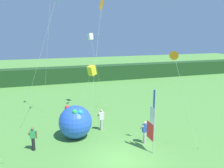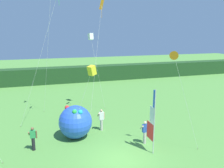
{
  "view_description": "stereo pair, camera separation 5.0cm",
  "coord_description": "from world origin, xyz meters",
  "px_view_note": "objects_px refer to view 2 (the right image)",
  "views": [
    {
      "loc": [
        -4.39,
        -12.22,
        7.77
      ],
      "look_at": [
        0.33,
        2.64,
        4.27
      ],
      "focal_mm": 37.16,
      "sensor_mm": 36.0,
      "label": 1
    },
    {
      "loc": [
        -4.35,
        -12.23,
        7.77
      ],
      "look_at": [
        0.33,
        2.64,
        4.27
      ],
      "focal_mm": 37.16,
      "sensor_mm": 36.0,
      "label": 2
    }
  ],
  "objects_px": {
    "banner_flag": "(152,122)",
    "kite_green_diamond_2": "(55,4)",
    "kite_orange_diamond_4": "(101,13)",
    "kite_orange_delta_5": "(174,56)",
    "person_far_left": "(33,138)",
    "inflatable_balloon": "(75,122)",
    "kite_yellow_box_6": "(92,71)",
    "person_near_banner": "(101,119)",
    "kite_white_box_1": "(91,37)",
    "person_mid_field": "(145,132)"
  },
  "relations": [
    {
      "from": "person_far_left",
      "to": "kite_green_diamond_2",
      "type": "distance_m",
      "value": 10.41
    },
    {
      "from": "banner_flag",
      "to": "kite_green_diamond_2",
      "type": "bearing_deg",
      "value": 126.69
    },
    {
      "from": "banner_flag",
      "to": "person_far_left",
      "type": "distance_m",
      "value": 7.97
    },
    {
      "from": "person_near_banner",
      "to": "person_far_left",
      "type": "bearing_deg",
      "value": -161.12
    },
    {
      "from": "inflatable_balloon",
      "to": "kite_yellow_box_6",
      "type": "height_order",
      "value": "kite_yellow_box_6"
    },
    {
      "from": "person_mid_field",
      "to": "kite_green_diamond_2",
      "type": "height_order",
      "value": "kite_green_diamond_2"
    },
    {
      "from": "person_near_banner",
      "to": "person_far_left",
      "type": "distance_m",
      "value": 5.49
    },
    {
      "from": "kite_white_box_1",
      "to": "person_mid_field",
      "type": "bearing_deg",
      "value": -79.0
    },
    {
      "from": "person_near_banner",
      "to": "kite_orange_delta_5",
      "type": "relative_size",
      "value": 0.26
    },
    {
      "from": "person_mid_field",
      "to": "kite_green_diamond_2",
      "type": "bearing_deg",
      "value": 132.12
    },
    {
      "from": "inflatable_balloon",
      "to": "kite_yellow_box_6",
      "type": "distance_m",
      "value": 4.13
    },
    {
      "from": "kite_orange_diamond_4",
      "to": "kite_green_diamond_2",
      "type": "bearing_deg",
      "value": -171.2
    },
    {
      "from": "person_mid_field",
      "to": "kite_yellow_box_6",
      "type": "relative_size",
      "value": 0.3
    },
    {
      "from": "kite_green_diamond_2",
      "to": "kite_yellow_box_6",
      "type": "relative_size",
      "value": 2.04
    },
    {
      "from": "inflatable_balloon",
      "to": "kite_yellow_box_6",
      "type": "bearing_deg",
      "value": -29.96
    },
    {
      "from": "banner_flag",
      "to": "kite_yellow_box_6",
      "type": "bearing_deg",
      "value": 138.53
    },
    {
      "from": "person_near_banner",
      "to": "person_far_left",
      "type": "relative_size",
      "value": 1.07
    },
    {
      "from": "person_near_banner",
      "to": "banner_flag",
      "type": "bearing_deg",
      "value": -61.97
    },
    {
      "from": "kite_yellow_box_6",
      "to": "kite_green_diamond_2",
      "type": "bearing_deg",
      "value": 115.29
    },
    {
      "from": "kite_orange_diamond_4",
      "to": "kite_white_box_1",
      "type": "bearing_deg",
      "value": 97.75
    },
    {
      "from": "kite_yellow_box_6",
      "to": "banner_flag",
      "type": "bearing_deg",
      "value": -41.47
    },
    {
      "from": "person_far_left",
      "to": "inflatable_balloon",
      "type": "bearing_deg",
      "value": 19.78
    },
    {
      "from": "person_mid_field",
      "to": "kite_orange_diamond_4",
      "type": "relative_size",
      "value": 0.16
    },
    {
      "from": "person_near_banner",
      "to": "kite_yellow_box_6",
      "type": "height_order",
      "value": "kite_yellow_box_6"
    },
    {
      "from": "person_mid_field",
      "to": "kite_orange_diamond_4",
      "type": "xyz_separation_m",
      "value": [
        -1.42,
        6.48,
        8.52
      ]
    },
    {
      "from": "kite_green_diamond_2",
      "to": "kite_yellow_box_6",
      "type": "xyz_separation_m",
      "value": [
        1.95,
        -4.13,
        -4.83
      ]
    },
    {
      "from": "person_mid_field",
      "to": "banner_flag",
      "type": "bearing_deg",
      "value": -93.39
    },
    {
      "from": "person_mid_field",
      "to": "person_near_banner",
      "type": "bearing_deg",
      "value": 126.98
    },
    {
      "from": "person_near_banner",
      "to": "kite_white_box_1",
      "type": "distance_m",
      "value": 8.78
    },
    {
      "from": "inflatable_balloon",
      "to": "kite_orange_delta_5",
      "type": "xyz_separation_m",
      "value": [
        5.72,
        -3.76,
        5.08
      ]
    },
    {
      "from": "kite_orange_delta_5",
      "to": "kite_orange_diamond_4",
      "type": "bearing_deg",
      "value": 108.42
    },
    {
      "from": "inflatable_balloon",
      "to": "kite_green_diamond_2",
      "type": "bearing_deg",
      "value": 102.76
    },
    {
      "from": "banner_flag",
      "to": "person_near_banner",
      "type": "bearing_deg",
      "value": 118.03
    },
    {
      "from": "person_far_left",
      "to": "kite_green_diamond_2",
      "type": "bearing_deg",
      "value": 63.84
    },
    {
      "from": "kite_green_diamond_2",
      "to": "person_mid_field",
      "type": "bearing_deg",
      "value": -47.88
    },
    {
      "from": "inflatable_balloon",
      "to": "kite_orange_diamond_4",
      "type": "height_order",
      "value": "kite_orange_diamond_4"
    },
    {
      "from": "person_far_left",
      "to": "inflatable_balloon",
      "type": "relative_size",
      "value": 0.66
    },
    {
      "from": "inflatable_balloon",
      "to": "kite_orange_delta_5",
      "type": "relative_size",
      "value": 0.37
    },
    {
      "from": "person_near_banner",
      "to": "person_mid_field",
      "type": "distance_m",
      "value": 3.9
    },
    {
      "from": "person_far_left",
      "to": "kite_green_diamond_2",
      "type": "height_order",
      "value": "kite_green_diamond_2"
    },
    {
      "from": "kite_orange_diamond_4",
      "to": "person_far_left",
      "type": "bearing_deg",
      "value": -140.01
    },
    {
      "from": "kite_orange_diamond_4",
      "to": "kite_orange_delta_5",
      "type": "relative_size",
      "value": 1.58
    },
    {
      "from": "person_near_banner",
      "to": "kite_green_diamond_2",
      "type": "relative_size",
      "value": 0.16
    },
    {
      "from": "kite_orange_delta_5",
      "to": "person_mid_field",
      "type": "bearing_deg",
      "value": 131.63
    },
    {
      "from": "person_near_banner",
      "to": "kite_orange_diamond_4",
      "type": "xyz_separation_m",
      "value": [
        0.93,
        3.36,
        8.47
      ]
    },
    {
      "from": "inflatable_balloon",
      "to": "kite_orange_diamond_4",
      "type": "xyz_separation_m",
      "value": [
        3.12,
        4.06,
        8.17
      ]
    },
    {
      "from": "kite_green_diamond_2",
      "to": "kite_orange_diamond_4",
      "type": "bearing_deg",
      "value": 8.8
    },
    {
      "from": "kite_white_box_1",
      "to": "kite_orange_delta_5",
      "type": "xyz_separation_m",
      "value": [
        2.97,
        -10.47,
        -0.99
      ]
    },
    {
      "from": "kite_green_diamond_2",
      "to": "kite_yellow_box_6",
      "type": "bearing_deg",
      "value": -64.71
    },
    {
      "from": "banner_flag",
      "to": "kite_green_diamond_2",
      "type": "distance_m",
      "value": 11.81
    }
  ]
}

